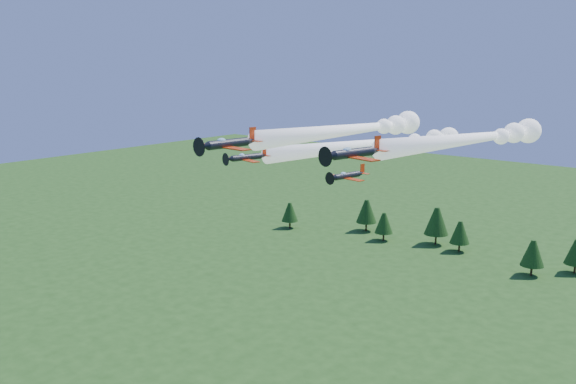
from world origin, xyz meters
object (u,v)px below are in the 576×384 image
Objects in this scene: plane_left at (385,143)px; plane_right at (475,138)px; plane_lead at (356,129)px; plane_slot at (347,176)px.

plane_right is (19.40, -8.60, 3.10)m from plane_left.
plane_lead reaches higher than plane_slot.
plane_right is (15.47, 6.29, -0.77)m from plane_lead.
plane_right reaches higher than plane_left.
plane_left is 1.14× the size of plane_right.
plane_lead is 6.18× the size of plane_slot.
plane_left is at bearing 168.46° from plane_right.
plane_lead is 1.04× the size of plane_right.
plane_right is at bearing -8.94° from plane_left.
plane_slot is at bearing -126.72° from plane_right.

